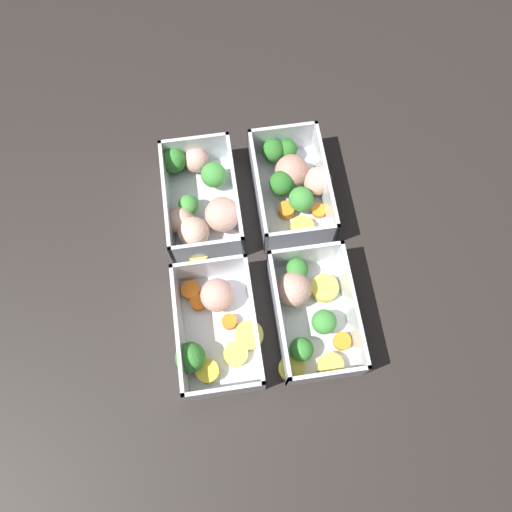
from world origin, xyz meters
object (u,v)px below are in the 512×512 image
Objects in this scene: container_near_left at (201,202)px; container_far_left at (293,183)px; container_far_right at (309,311)px; container_near_right at (215,327)px.

container_near_left is 0.14m from container_far_left.
container_far_left is 0.19m from container_far_right.
container_near_right is 0.13m from container_far_right.
container_far_right is (-0.00, 0.13, 0.00)m from container_near_right.
container_near_right is (0.18, -0.00, -0.00)m from container_near_left.
container_far_left is 0.97× the size of container_far_right.
container_far_left is at bearing 95.12° from container_near_left.
container_far_right is (0.19, -0.01, -0.00)m from container_far_left.
container_far_right is at bearing 91.03° from container_near_right.
container_far_left is at bearing 144.64° from container_near_right.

